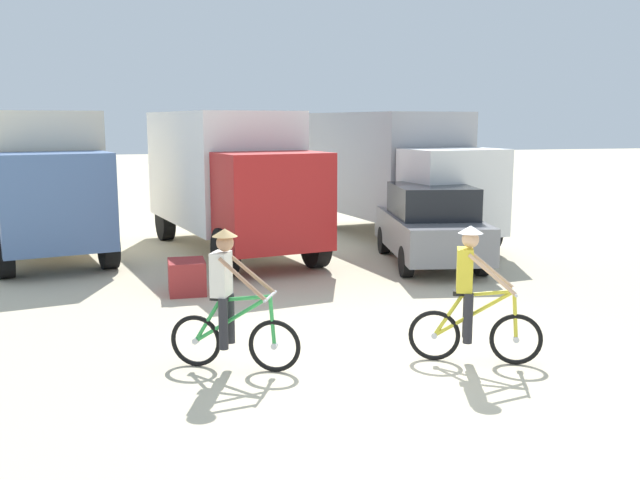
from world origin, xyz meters
TOP-DOWN VIEW (x-y plane):
  - ground_plane at (0.00, 0.00)m, footprint 120.00×120.00m
  - box_truck_cream_rv at (-5.39, 9.68)m, footprint 3.72×7.09m
  - box_truck_avon_van at (-1.00, 8.69)m, footprint 3.57×7.07m
  - box_truck_grey_hauler at (3.51, 9.43)m, footprint 3.30×7.01m
  - sedan_parked at (3.05, 5.90)m, footprint 2.47×4.44m
  - cyclist_orange_shirt at (-2.12, 0.35)m, footprint 1.58×0.87m
  - cyclist_cowboy_hat at (0.96, -0.21)m, footprint 1.60×0.82m
  - supply_crate at (-2.35, 4.56)m, footprint 0.67×0.80m

SIDE VIEW (x-z plane):
  - ground_plane at x=0.00m, z-range 0.00..0.00m
  - supply_crate at x=-2.35m, z-range 0.00..0.62m
  - cyclist_orange_shirt at x=-2.12m, z-range -0.06..1.76m
  - cyclist_cowboy_hat at x=0.96m, z-range -0.06..1.76m
  - sedan_parked at x=3.05m, z-range 0.00..1.76m
  - box_truck_cream_rv at x=-5.39m, z-range 0.20..3.55m
  - box_truck_avon_van at x=-1.00m, z-range 0.20..3.55m
  - box_truck_grey_hauler at x=3.51m, z-range 0.20..3.55m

